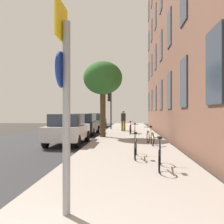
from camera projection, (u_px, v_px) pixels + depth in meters
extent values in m
plane|color=#332D28|center=(78.00, 137.00, 16.22)|extent=(41.80, 41.80, 0.00)
cube|color=#2D2D30|center=(49.00, 137.00, 16.37)|extent=(7.00, 38.00, 0.01)
cube|color=#9E9389|center=(129.00, 137.00, 15.97)|extent=(4.20, 38.00, 0.12)
cube|color=#2D3847|center=(214.00, 66.00, 6.40)|extent=(0.06, 1.23, 2.10)
cube|color=#2D3847|center=(184.00, 83.00, 9.96)|extent=(0.06, 1.23, 2.10)
cube|color=#2D3847|center=(169.00, 91.00, 13.53)|extent=(0.06, 1.23, 2.10)
cube|color=#2D3847|center=(161.00, 95.00, 17.09)|extent=(0.06, 1.23, 2.10)
cube|color=#2D3847|center=(155.00, 98.00, 20.65)|extent=(0.06, 1.23, 2.10)
cube|color=#2D3847|center=(151.00, 100.00, 24.21)|extent=(0.06, 1.23, 2.10)
cube|color=#2D3847|center=(149.00, 102.00, 27.77)|extent=(0.06, 1.23, 2.10)
cube|color=#2D3847|center=(169.00, 29.00, 13.54)|extent=(0.06, 1.23, 2.10)
cube|color=#2D3847|center=(161.00, 46.00, 17.10)|extent=(0.06, 1.23, 2.10)
cube|color=#2D3847|center=(155.00, 58.00, 20.66)|extent=(0.06, 1.23, 2.10)
cube|color=#2D3847|center=(151.00, 66.00, 24.22)|extent=(0.06, 1.23, 2.10)
cube|color=#2D3847|center=(149.00, 72.00, 27.78)|extent=(0.06, 1.23, 2.10)
cube|color=#2D3847|center=(155.00, 17.00, 20.67)|extent=(0.06, 1.23, 2.10)
cube|color=#2D3847|center=(151.00, 31.00, 24.23)|extent=(0.06, 1.23, 2.10)
cube|color=#2D3847|center=(149.00, 42.00, 27.79)|extent=(0.06, 1.23, 2.10)
cube|color=#2D3847|center=(149.00, 11.00, 27.80)|extent=(0.06, 1.23, 2.10)
cylinder|color=gray|center=(66.00, 118.00, 3.64)|extent=(0.12, 0.12, 3.01)
cube|color=yellow|center=(61.00, 22.00, 3.65)|extent=(0.03, 0.60, 0.60)
cylinder|color=#14339E|center=(61.00, 70.00, 3.65)|extent=(0.03, 0.56, 0.56)
cylinder|color=black|center=(111.00, 111.00, 22.52)|extent=(0.12, 0.12, 3.52)
cube|color=black|center=(109.00, 97.00, 22.54)|extent=(0.20, 0.24, 0.80)
sphere|color=red|center=(108.00, 95.00, 22.55)|extent=(0.16, 0.16, 0.16)
sphere|color=#523707|center=(108.00, 97.00, 22.55)|extent=(0.16, 0.16, 0.16)
sphere|color=#083E11|center=(108.00, 100.00, 22.55)|extent=(0.16, 0.16, 0.16)
cylinder|color=#4C3823|center=(103.00, 113.00, 15.38)|extent=(0.37, 0.37, 3.10)
ellipsoid|color=#2D6628|center=(103.00, 78.00, 15.39)|extent=(2.56, 2.56, 2.17)
torus|color=black|center=(160.00, 154.00, 7.20)|extent=(0.13, 0.62, 0.62)
torus|color=black|center=(159.00, 161.00, 6.16)|extent=(0.13, 0.62, 0.62)
cylinder|color=#194C99|center=(160.00, 151.00, 6.68)|extent=(0.18, 0.91, 0.04)
cylinder|color=#194C99|center=(160.00, 156.00, 6.42)|extent=(0.12, 0.55, 0.30)
cylinder|color=#194C99|center=(160.00, 143.00, 6.52)|extent=(0.04, 0.04, 0.28)
cube|color=black|center=(160.00, 138.00, 6.52)|extent=(0.10, 0.24, 0.06)
cylinder|color=#4C4C4C|center=(160.00, 138.00, 7.20)|extent=(0.42, 0.09, 0.03)
torus|color=black|center=(136.00, 146.00, 8.86)|extent=(0.08, 0.61, 0.61)
torus|color=black|center=(135.00, 151.00, 7.83)|extent=(0.08, 0.61, 0.61)
cylinder|color=#99999E|center=(136.00, 144.00, 8.34)|extent=(0.10, 0.88, 0.04)
cylinder|color=#99999E|center=(135.00, 147.00, 8.09)|extent=(0.08, 0.53, 0.29)
cylinder|color=#99999E|center=(135.00, 138.00, 8.19)|extent=(0.04, 0.04, 0.28)
cube|color=black|center=(135.00, 133.00, 8.19)|extent=(0.10, 0.24, 0.06)
cylinder|color=#4C4C4C|center=(136.00, 134.00, 8.86)|extent=(0.42, 0.06, 0.03)
torus|color=black|center=(148.00, 137.00, 12.21)|extent=(0.11, 0.65, 0.65)
torus|color=black|center=(153.00, 139.00, 11.13)|extent=(0.11, 0.65, 0.65)
cylinder|color=#C68C19|center=(150.00, 134.00, 11.67)|extent=(0.15, 0.92, 0.04)
cylinder|color=#C68C19|center=(151.00, 136.00, 11.40)|extent=(0.11, 0.56, 0.30)
cylinder|color=#C68C19|center=(151.00, 130.00, 11.51)|extent=(0.04, 0.04, 0.28)
cube|color=black|center=(151.00, 126.00, 11.51)|extent=(0.10, 0.24, 0.06)
cylinder|color=#4C4C4C|center=(148.00, 127.00, 12.22)|extent=(0.42, 0.08, 0.03)
torus|color=black|center=(135.00, 133.00, 14.30)|extent=(0.06, 0.69, 0.69)
torus|color=black|center=(135.00, 134.00, 13.29)|extent=(0.06, 0.69, 0.69)
cylinder|color=#194C99|center=(135.00, 130.00, 13.79)|extent=(0.07, 0.86, 0.04)
cylinder|color=#194C99|center=(135.00, 132.00, 13.54)|extent=(0.06, 0.52, 0.28)
cylinder|color=#194C99|center=(135.00, 126.00, 13.65)|extent=(0.04, 0.04, 0.28)
cube|color=black|center=(135.00, 124.00, 13.65)|extent=(0.10, 0.24, 0.06)
cylinder|color=#4C4C4C|center=(135.00, 124.00, 14.30)|extent=(0.42, 0.04, 0.03)
torus|color=black|center=(131.00, 129.00, 18.02)|extent=(0.08, 0.68, 0.68)
torus|color=black|center=(130.00, 130.00, 17.01)|extent=(0.08, 0.68, 0.68)
cylinder|color=#B21E1E|center=(130.00, 127.00, 17.52)|extent=(0.10, 0.87, 0.04)
cylinder|color=#B21E1E|center=(130.00, 128.00, 17.27)|extent=(0.08, 0.53, 0.28)
cylinder|color=#B21E1E|center=(130.00, 123.00, 17.37)|extent=(0.04, 0.04, 0.28)
cube|color=black|center=(130.00, 121.00, 17.37)|extent=(0.10, 0.24, 0.06)
cylinder|color=#4C4C4C|center=(131.00, 122.00, 18.02)|extent=(0.42, 0.06, 0.03)
cylinder|color=olive|center=(122.00, 126.00, 20.07)|extent=(0.16, 0.16, 0.88)
cylinder|color=olive|center=(124.00, 126.00, 20.05)|extent=(0.16, 0.16, 0.88)
cylinder|color=#26262D|center=(123.00, 117.00, 20.06)|extent=(0.56, 0.56, 0.66)
sphere|color=tan|center=(123.00, 112.00, 20.06)|extent=(0.24, 0.24, 0.24)
cube|color=silver|center=(68.00, 132.00, 12.52)|extent=(1.79, 4.08, 0.70)
cube|color=#2D3847|center=(67.00, 120.00, 12.32)|extent=(1.49, 2.29, 0.60)
cylinder|color=black|center=(61.00, 136.00, 13.87)|extent=(0.22, 0.64, 0.64)
cylinder|color=black|center=(87.00, 136.00, 13.76)|extent=(0.22, 0.64, 0.64)
cylinder|color=black|center=(45.00, 141.00, 11.29)|extent=(0.22, 0.64, 0.64)
cylinder|color=black|center=(77.00, 141.00, 11.17)|extent=(0.22, 0.64, 0.64)
cube|color=black|center=(85.00, 126.00, 18.18)|extent=(1.90, 4.45, 0.70)
cube|color=#2D3847|center=(84.00, 118.00, 17.96)|extent=(1.58, 2.50, 0.60)
cylinder|color=black|center=(78.00, 129.00, 19.65)|extent=(0.22, 0.64, 0.64)
cylinder|color=black|center=(98.00, 129.00, 19.53)|extent=(0.22, 0.64, 0.64)
cylinder|color=black|center=(69.00, 132.00, 16.82)|extent=(0.22, 0.64, 0.64)
cylinder|color=black|center=(93.00, 132.00, 16.70)|extent=(0.22, 0.64, 0.64)
cube|color=#19662D|center=(97.00, 121.00, 28.04)|extent=(1.93, 4.25, 0.70)
cube|color=#384756|center=(97.00, 116.00, 27.83)|extent=(1.61, 2.38, 0.60)
cylinder|color=black|center=(92.00, 124.00, 29.45)|extent=(0.22, 0.64, 0.64)
cylinder|color=black|center=(105.00, 124.00, 29.33)|extent=(0.22, 0.64, 0.64)
cylinder|color=black|center=(88.00, 125.00, 26.75)|extent=(0.22, 0.64, 0.64)
cylinder|color=black|center=(103.00, 125.00, 26.63)|extent=(0.22, 0.64, 0.64)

